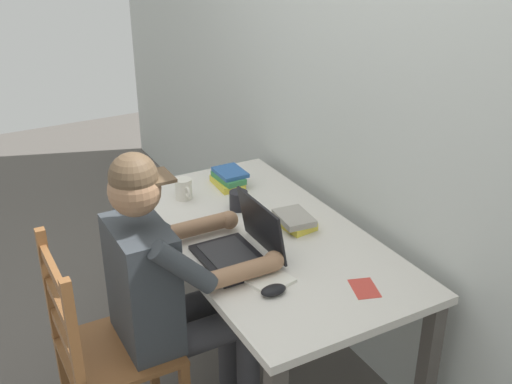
# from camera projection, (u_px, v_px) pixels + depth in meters

# --- Properties ---
(ground_plane) EXTENTS (8.00, 8.00, 0.00)m
(ground_plane) POSITION_uv_depth(u_px,v_px,m) (262.00, 367.00, 3.00)
(ground_plane) COLOR #56514C
(back_wall) EXTENTS (6.00, 0.04, 2.60)m
(back_wall) POSITION_uv_depth(u_px,v_px,m) (361.00, 90.00, 2.64)
(back_wall) COLOR beige
(back_wall) RESTS_ON ground
(desk) EXTENTS (1.49, 0.79, 0.73)m
(desk) POSITION_uv_depth(u_px,v_px,m) (263.00, 251.00, 2.72)
(desk) COLOR beige
(desk) RESTS_ON ground
(seated_person) EXTENTS (0.50, 0.60, 1.25)m
(seated_person) POSITION_uv_depth(u_px,v_px,m) (170.00, 283.00, 2.42)
(seated_person) COLOR #33383D
(seated_person) RESTS_ON ground
(wooden_chair) EXTENTS (0.42, 0.42, 0.94)m
(wooden_chair) POSITION_uv_depth(u_px,v_px,m) (105.00, 352.00, 2.40)
(wooden_chair) COLOR brown
(wooden_chair) RESTS_ON ground
(laptop) EXTENTS (0.33, 0.27, 0.23)m
(laptop) POSITION_uv_depth(u_px,v_px,m) (243.00, 245.00, 2.48)
(laptop) COLOR black
(laptop) RESTS_ON desk
(computer_mouse) EXTENTS (0.06, 0.10, 0.03)m
(computer_mouse) POSITION_uv_depth(u_px,v_px,m) (273.00, 290.00, 2.27)
(computer_mouse) COLOR black
(computer_mouse) RESTS_ON desk
(coffee_mug_white) EXTENTS (0.12, 0.08, 0.10)m
(coffee_mug_white) POSITION_uv_depth(u_px,v_px,m) (184.00, 189.00, 2.97)
(coffee_mug_white) COLOR silver
(coffee_mug_white) RESTS_ON desk
(coffee_mug_dark) EXTENTS (0.12, 0.08, 0.09)m
(coffee_mug_dark) POSITION_uv_depth(u_px,v_px,m) (239.00, 201.00, 2.87)
(coffee_mug_dark) COLOR black
(coffee_mug_dark) RESTS_ON desk
(book_stack_main) EXTENTS (0.20, 0.14, 0.08)m
(book_stack_main) POSITION_uv_depth(u_px,v_px,m) (228.00, 178.00, 3.10)
(book_stack_main) COLOR gold
(book_stack_main) RESTS_ON desk
(book_stack_side) EXTENTS (0.22, 0.15, 0.06)m
(book_stack_side) POSITION_uv_depth(u_px,v_px,m) (293.00, 220.00, 2.73)
(book_stack_side) COLOR gold
(book_stack_side) RESTS_ON desk
(paper_pile_near_laptop) EXTENTS (0.22, 0.19, 0.01)m
(paper_pile_near_laptop) POSITION_uv_depth(u_px,v_px,m) (265.00, 278.00, 2.36)
(paper_pile_near_laptop) COLOR silver
(paper_pile_near_laptop) RESTS_ON desk
(landscape_photo_print) EXTENTS (0.15, 0.13, 0.00)m
(landscape_photo_print) POSITION_uv_depth(u_px,v_px,m) (364.00, 288.00, 2.31)
(landscape_photo_print) COLOR #C63D33
(landscape_photo_print) RESTS_ON desk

